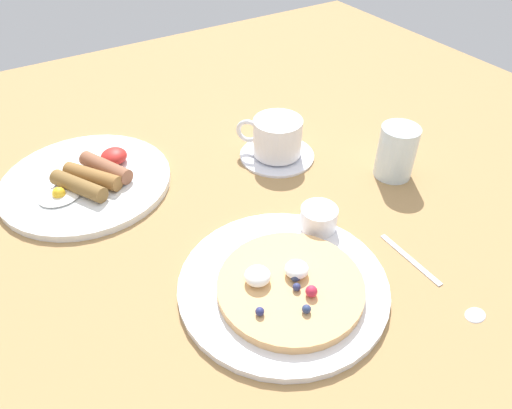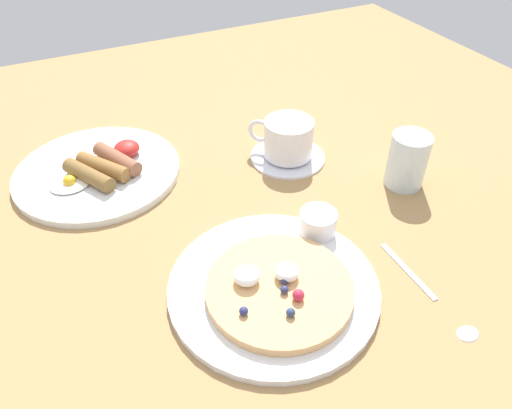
% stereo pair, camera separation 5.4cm
% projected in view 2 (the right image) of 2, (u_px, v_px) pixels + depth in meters
% --- Properties ---
extents(ground_plane, '(1.64, 1.54, 0.03)m').
position_uv_depth(ground_plane, '(235.00, 238.00, 0.71)').
color(ground_plane, '#A07A4B').
extents(pancake_plate, '(0.27, 0.27, 0.01)m').
position_uv_depth(pancake_plate, '(276.00, 286.00, 0.61)').
color(pancake_plate, white).
rests_on(pancake_plate, ground_plane).
extents(pancake_with_berries, '(0.18, 0.18, 0.03)m').
position_uv_depth(pancake_with_berries, '(281.00, 287.00, 0.59)').
color(pancake_with_berries, tan).
rests_on(pancake_with_berries, pancake_plate).
extents(syrup_ramekin, '(0.05, 0.05, 0.03)m').
position_uv_depth(syrup_ramekin, '(318.00, 222.00, 0.67)').
color(syrup_ramekin, white).
rests_on(syrup_ramekin, pancake_plate).
extents(breakfast_plate, '(0.27, 0.27, 0.01)m').
position_uv_depth(breakfast_plate, '(98.00, 172.00, 0.80)').
color(breakfast_plate, white).
rests_on(breakfast_plate, ground_plane).
extents(fried_breakfast, '(0.16, 0.13, 0.03)m').
position_uv_depth(fried_breakfast, '(104.00, 165.00, 0.79)').
color(fried_breakfast, brown).
rests_on(fried_breakfast, breakfast_plate).
extents(coffee_saucer, '(0.13, 0.13, 0.01)m').
position_uv_depth(coffee_saucer, '(288.00, 156.00, 0.84)').
color(coffee_saucer, white).
rests_on(coffee_saucer, ground_plane).
extents(coffee_cup, '(0.10, 0.10, 0.06)m').
position_uv_depth(coffee_cup, '(288.00, 137.00, 0.82)').
color(coffee_cup, white).
rests_on(coffee_cup, coffee_saucer).
extents(teaspoon, '(0.03, 0.18, 0.01)m').
position_uv_depth(teaspoon, '(442.00, 305.00, 0.59)').
color(teaspoon, silver).
rests_on(teaspoon, ground_plane).
extents(water_glass, '(0.06, 0.06, 0.09)m').
position_uv_depth(water_glass, '(407.00, 160.00, 0.76)').
color(water_glass, silver).
rests_on(water_glass, ground_plane).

